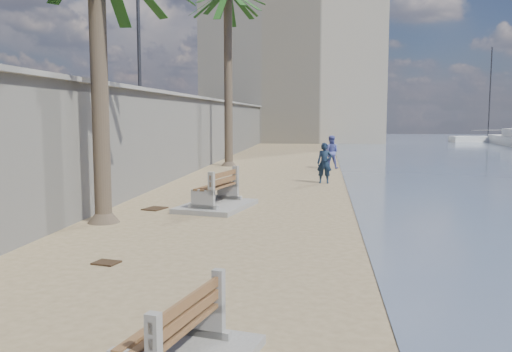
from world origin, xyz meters
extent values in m
plane|color=#99815D|center=(0.00, 0.00, 0.00)|extent=(140.00, 140.00, 0.00)
cube|color=gray|center=(-5.20, 20.00, 1.75)|extent=(0.45, 70.00, 3.50)
cube|color=gray|center=(-5.20, 20.00, 3.55)|extent=(0.80, 70.00, 0.12)
cube|color=#B7AA93|center=(-2.00, 52.00, 7.00)|extent=(18.00, 12.00, 14.00)
cube|color=gray|center=(-1.92, 9.17, 0.07)|extent=(2.19, 2.80, 0.14)
cylinder|color=brown|center=(-4.32, 6.79, 3.39)|extent=(0.42, 0.42, 6.78)
cylinder|color=brown|center=(-3.86, 22.37, 4.54)|extent=(0.44, 0.44, 9.08)
cylinder|color=#2D2D33|center=(-5.10, 12.00, 6.11)|extent=(0.12, 0.12, 5.00)
imported|color=#122033|center=(1.18, 15.50, 0.92)|extent=(0.70, 0.50, 1.84)
imported|color=#535AAB|center=(1.51, 21.54, 0.93)|extent=(0.95, 0.76, 1.85)
cube|color=silver|center=(17.76, 51.58, 0.25)|extent=(7.69, 3.11, 0.70)
cylinder|color=#2D2D33|center=(17.76, 51.58, 5.00)|extent=(0.12, 0.12, 9.00)
cube|color=#382616|center=(-3.65, 8.83, 0.01)|extent=(0.68, 0.77, 0.03)
cube|color=#382616|center=(-2.75, 3.16, 0.01)|extent=(0.50, 0.44, 0.03)
camera|label=1|loc=(1.11, -5.99, 2.66)|focal=38.00mm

